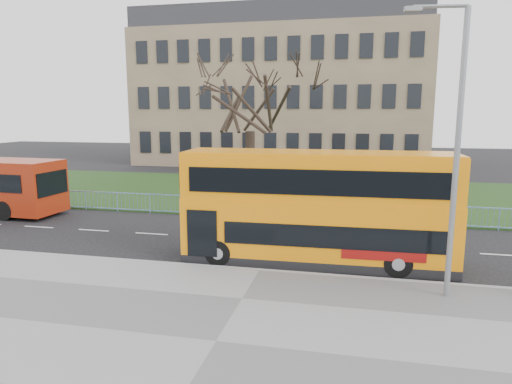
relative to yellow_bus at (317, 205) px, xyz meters
The scene contains 9 objects.
ground 2.88m from the yellow_bus, behind, with size 120.00×120.00×0.00m, color black.
pavement 7.34m from the yellow_bus, 105.17° to the right, with size 80.00×10.50×0.12m, color slate.
kerb 3.23m from the yellow_bus, 139.42° to the right, with size 80.00×0.20×0.14m, color gray.
grass_verge 14.56m from the yellow_bus, 97.33° to the left, with size 80.00×15.40×0.08m, color #1B3714.
guard_railing 7.03m from the yellow_bus, 105.61° to the left, with size 40.00×0.12×1.10m, color #769CD3, non-canonical shape.
bare_tree 11.51m from the yellow_bus, 115.87° to the left, with size 7.32×7.32×10.46m, color black, non-canonical shape.
civic_building 35.96m from the yellow_bus, 101.06° to the left, with size 30.00×15.00×14.00m, color #7A624D.
yellow_bus is the anchor object (origin of this frame).
street_lamp 5.46m from the yellow_bus, 33.19° to the right, with size 1.78×0.38×8.39m.
Camera 1 is at (3.13, -16.60, 5.62)m, focal length 32.00 mm.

